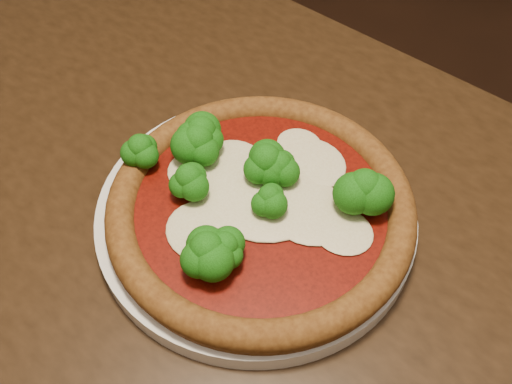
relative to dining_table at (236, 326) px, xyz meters
The scene contains 3 objects.
dining_table is the anchor object (origin of this frame).
plate 0.13m from the dining_table, 107.67° to the left, with size 0.29×0.29×0.02m, color white.
pizza 0.15m from the dining_table, 105.44° to the left, with size 0.28×0.28×0.06m.
Camera 1 is at (-0.01, -0.12, 1.18)m, focal length 40.00 mm.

